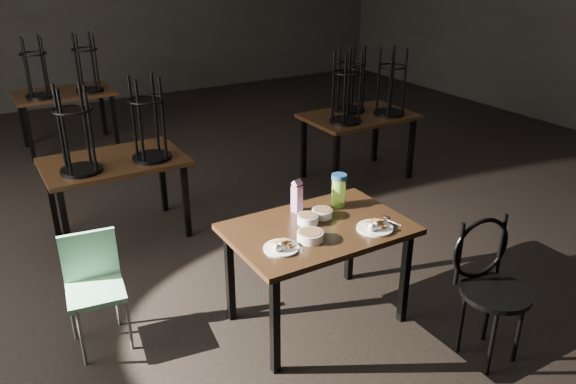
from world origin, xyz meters
TOP-DOWN VIEW (x-y plane):
  - main_table at (-0.73, -1.05)m, footprint 1.20×0.80m
  - plate_left at (-1.10, -1.19)m, footprint 0.22×0.22m
  - plate_right at (-0.44, -1.27)m, footprint 0.24×0.24m
  - bowl_near at (-0.77, -0.97)m, footprint 0.14×0.14m
  - bowl_far at (-0.63, -0.94)m, footprint 0.14×0.14m
  - bowl_big at (-0.89, -1.18)m, footprint 0.17×0.17m
  - juice_carton at (-0.74, -0.78)m, footprint 0.07×0.07m
  - water_bottle at (-0.43, -0.84)m, footprint 0.14×0.14m
  - spoon at (-0.26, -1.19)m, footprint 0.05×0.17m
  - bentwood_chair at (0.01, -1.88)m, footprint 0.46×0.45m
  - school_chair at (-2.12, -0.48)m, footprint 0.40×0.40m
  - bg_table_left at (-1.58, 0.89)m, footprint 1.20×0.80m
  - bg_table_right at (1.14, 0.96)m, footprint 1.20×0.80m
  - bg_table_far at (-1.47, 3.72)m, footprint 1.20×0.80m

SIDE VIEW (x-z plane):
  - school_chair at x=-2.12m, z-range 0.08..0.85m
  - bentwood_chair at x=0.01m, z-range 0.09..1.01m
  - main_table at x=-0.73m, z-range 0.30..1.05m
  - bg_table_left at x=-1.58m, z-range 0.01..1.49m
  - bg_table_far at x=-1.47m, z-range 0.01..1.49m
  - spoon at x=-0.26m, z-range 0.75..0.76m
  - plate_left at x=-1.10m, z-range 0.73..0.81m
  - plate_right at x=-0.44m, z-range 0.73..0.81m
  - bg_table_right at x=1.14m, z-range 0.04..1.52m
  - bowl_far at x=-0.63m, z-range 0.75..0.81m
  - bowl_near at x=-0.77m, z-range 0.75..0.81m
  - bowl_big at x=-0.89m, z-range 0.75..0.81m
  - juice_carton at x=-0.74m, z-range 0.74..0.98m
  - water_bottle at x=-0.43m, z-range 0.75..0.99m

